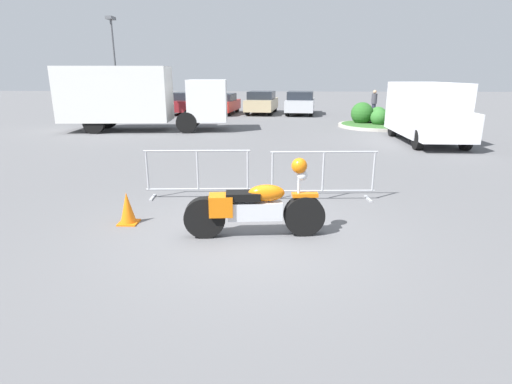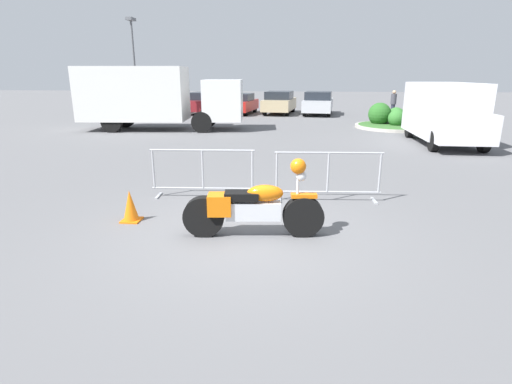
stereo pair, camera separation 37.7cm
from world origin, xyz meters
The scene contains 16 objects.
ground_plane centered at (0.00, 0.00, 0.00)m, with size 120.00×120.00×0.00m, color #5B5B5E.
motorcycle centered at (0.12, 0.00, 0.51)m, with size 2.35×0.47×1.33m.
crowd_barrier_near centered at (-1.23, 2.09, 0.55)m, with size 2.27×0.59×1.07m.
crowd_barrier_far centered at (1.47, 2.09, 0.55)m, with size 2.27×0.59×1.07m.
box_truck centered at (-6.23, 12.86, 1.64)m, with size 7.87×2.93×2.98m.
delivery_van centered at (6.41, 10.17, 1.24)m, with size 2.01×5.00×2.31m.
parked_car_green centered at (-11.11, 21.93, 0.70)m, with size 2.07×4.23×1.38m.
parked_car_black centered at (-8.47, 21.60, 0.76)m, with size 2.26×4.60×1.51m.
parked_car_maroon centered at (-5.84, 21.60, 0.73)m, with size 2.16×4.41×1.44m.
parked_car_red centered at (-3.20, 21.50, 0.70)m, with size 2.07×4.22×1.38m.
parked_car_tan centered at (-0.56, 21.90, 0.77)m, with size 2.28×4.64×1.52m.
parked_car_silver centered at (2.08, 21.59, 0.77)m, with size 2.28×4.65×1.52m.
pedestrian centered at (6.57, 19.68, 0.92)m, with size 0.47×0.47×1.69m.
planter_island centered at (5.73, 15.04, 0.41)m, with size 3.95×3.95×1.22m.
traffic_cone centered at (-2.21, 0.46, 0.29)m, with size 0.34×0.34×0.59m.
street_lamp centered at (-8.75, 17.10, 3.71)m, with size 0.36×0.70×5.68m.
Camera 1 is at (0.45, -6.24, 2.61)m, focal length 28.00 mm.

